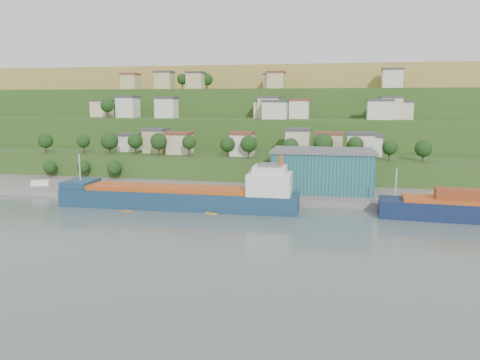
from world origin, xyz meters
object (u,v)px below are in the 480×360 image
(warehouse, at_px, (322,170))
(caravan, at_px, (41,184))
(cargo_ship_near, at_px, (185,198))
(kayak_orange, at_px, (128,210))

(warehouse, xyz_separation_m, caravan, (-90.76, -10.64, -5.93))
(caravan, bearing_deg, cargo_ship_near, -30.53)
(cargo_ship_near, bearing_deg, kayak_orange, -154.14)
(warehouse, bearing_deg, kayak_orange, -149.94)
(warehouse, distance_m, kayak_orange, 59.89)
(cargo_ship_near, relative_size, caravan, 12.05)
(caravan, distance_m, kayak_orange, 44.68)
(cargo_ship_near, distance_m, kayak_orange, 16.03)
(caravan, relative_size, kayak_orange, 1.90)
(cargo_ship_near, distance_m, warehouse, 43.92)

